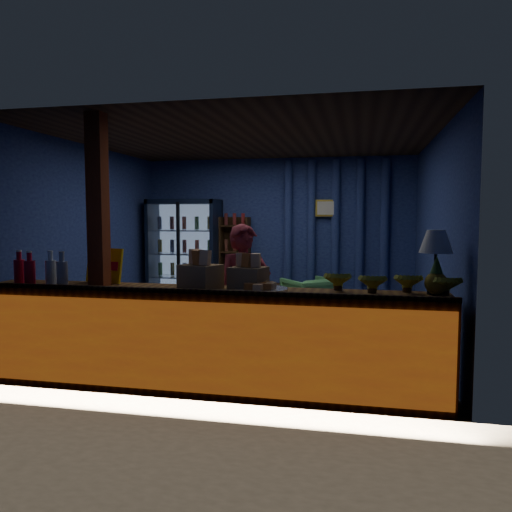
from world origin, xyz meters
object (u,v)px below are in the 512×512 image
(shopkeeper, at_px, (244,298))
(green_chair, at_px, (310,299))
(pastry_tray, at_px, (261,288))
(table_lamp, at_px, (436,244))

(shopkeeper, bearing_deg, green_chair, 59.90)
(green_chair, xyz_separation_m, pastry_tray, (-0.11, -3.35, 0.64))
(pastry_tray, bearing_deg, table_lamp, 4.79)
(shopkeeper, bearing_deg, table_lamp, -37.44)
(shopkeeper, xyz_separation_m, pastry_tray, (0.31, -0.65, 0.21))
(pastry_tray, bearing_deg, green_chair, 88.05)
(shopkeeper, distance_m, green_chair, 2.76)
(pastry_tray, bearing_deg, shopkeeper, 115.15)
(shopkeeper, relative_size, table_lamp, 2.77)
(shopkeeper, xyz_separation_m, table_lamp, (1.81, -0.53, 0.61))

